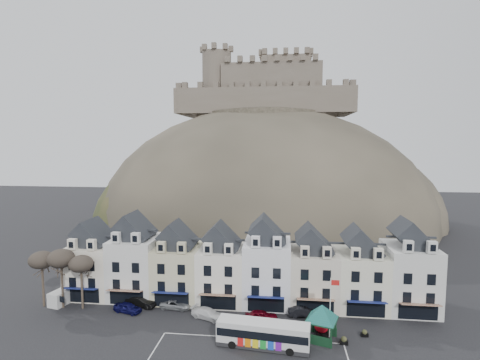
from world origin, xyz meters
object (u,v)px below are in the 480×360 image
object	(u,v)px
car_black	(141,302)
bus	(263,333)
bus_shelter	(322,313)
red_buoy	(322,327)
car_navy	(128,308)
car_maroon	(261,316)
white_van	(64,296)
flagpole	(331,304)
car_silver	(176,304)
car_charcoal	(304,311)
car_white	(208,313)

from	to	relation	value
car_black	bus	bearing A→B (deg)	-100.99
bus	bus_shelter	size ratio (longest dim) A/B	1.66
bus	bus_shelter	world-z (taller)	bus_shelter
red_buoy	car_navy	size ratio (longest dim) A/B	0.54
bus_shelter	car_maroon	xyz separation A→B (m)	(-7.53, 3.89, -2.70)
white_van	red_buoy	bearing A→B (deg)	4.75
white_van	car_black	bearing A→B (deg)	12.97
flagpole	car_silver	size ratio (longest dim) A/B	1.71
white_van	car_charcoal	distance (m)	35.42
white_van	car_white	bearing A→B (deg)	6.59
car_silver	car_white	world-z (taller)	car_white
car_navy	flagpole	bearing A→B (deg)	-82.53
red_buoy	white_van	world-z (taller)	red_buoy
car_navy	car_black	world-z (taller)	car_black
car_silver	bus	bearing A→B (deg)	-118.87
car_navy	car_white	xyz separation A→B (m)	(11.60, -0.49, -0.01)
car_navy	white_van	bearing A→B (deg)	94.23
car_white	car_charcoal	xyz separation A→B (m)	(13.03, 2.14, 0.01)
car_charcoal	car_silver	bearing A→B (deg)	81.14
bus_shelter	white_van	world-z (taller)	bus_shelter
white_van	car_white	xyz separation A→B (m)	(22.38, -2.50, -0.34)
bus_shelter	car_black	world-z (taller)	bus_shelter
flagpole	car_silver	xyz separation A→B (m)	(-21.20, 5.55, -3.66)
car_white	bus	bearing A→B (deg)	-106.46
car_navy	car_black	xyz separation A→B (m)	(1.20, 2.01, 0.05)
flagpole	bus	bearing A→B (deg)	-158.59
car_black	car_charcoal	size ratio (longest dim) A/B	1.08
car_white	bus_shelter	bearing A→B (deg)	-82.76
bus_shelter	red_buoy	bearing A→B (deg)	102.18
red_buoy	car_silver	world-z (taller)	red_buoy
flagpole	car_white	bearing A→B (deg)	169.19
car_silver	bus_shelter	bearing A→B (deg)	-102.80
white_van	car_silver	xyz separation A→B (m)	(17.18, 0.00, -0.41)
bus	car_navy	world-z (taller)	bus
car_charcoal	car_maroon	bearing A→B (deg)	102.73
car_silver	car_charcoal	xyz separation A→B (m)	(18.23, -0.36, 0.08)
bus_shelter	car_silver	distance (m)	21.22
bus_shelter	car_maroon	size ratio (longest dim) A/B	1.51
car_black	car_white	size ratio (longest dim) A/B	0.96
bus	flagpole	size ratio (longest dim) A/B	1.47
red_buoy	flagpole	xyz separation A→B (m)	(1.05, -0.16, 3.15)
red_buoy	car_charcoal	bearing A→B (deg)	110.82
white_van	bus	bearing A→B (deg)	-3.14
bus_shelter	red_buoy	size ratio (longest dim) A/B	3.00
red_buoy	car_navy	world-z (taller)	red_buoy
car_black	car_silver	size ratio (longest dim) A/B	1.04
bus	car_navy	distance (m)	20.63
bus	car_silver	world-z (taller)	bus
bus	car_black	size ratio (longest dim) A/B	2.42
bus_shelter	flagpole	size ratio (longest dim) A/B	0.89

